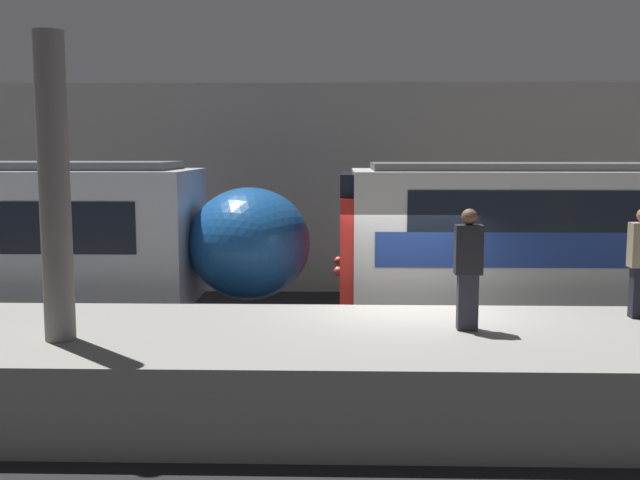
{
  "coord_description": "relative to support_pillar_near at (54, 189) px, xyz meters",
  "views": [
    {
      "loc": [
        -1.2,
        -12.02,
        3.65
      ],
      "look_at": [
        -1.56,
        1.09,
        2.06
      ],
      "focal_mm": 42.0,
      "sensor_mm": 36.0,
      "label": 1
    }
  ],
  "objects": [
    {
      "name": "ground_plane",
      "position": [
        4.93,
        2.37,
        -3.14
      ],
      "size": [
        120.0,
        120.0,
        0.0
      ],
      "primitive_type": "plane",
      "color": "black"
    },
    {
      "name": "support_pillar_near",
      "position": [
        0.0,
        0.0,
        0.0
      ],
      "size": [
        0.4,
        0.4,
        4.03
      ],
      "color": "slate",
      "rests_on": "platform"
    },
    {
      "name": "station_rear_barrier",
      "position": [
        4.93,
        9.42,
        -0.49
      ],
      "size": [
        50.0,
        0.15,
        5.31
      ],
      "color": "#9E998E",
      "rests_on": "ground"
    },
    {
      "name": "platform",
      "position": [
        4.93,
        0.52,
        -2.58
      ],
      "size": [
        40.0,
        3.69,
        1.13
      ],
      "color": "gray",
      "rests_on": "ground"
    },
    {
      "name": "person_waiting",
      "position": [
        5.51,
        0.71,
        -1.11
      ],
      "size": [
        0.38,
        0.24,
        1.71
      ],
      "color": "#2D2D38",
      "rests_on": "platform"
    }
  ]
}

